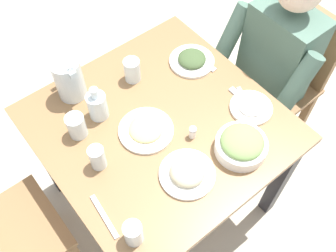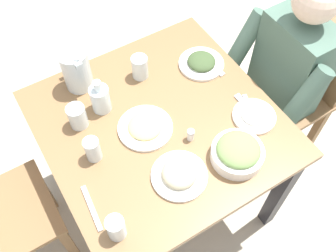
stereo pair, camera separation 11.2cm
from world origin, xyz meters
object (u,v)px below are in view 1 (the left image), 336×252
Objects in this scene: plate_yoghurt at (251,107)px; water_glass_near_right at (133,233)px; dining_table at (160,138)px; diner_near at (262,73)px; plate_beans at (187,173)px; salt_shaker at (193,132)px; water_pitcher at (69,79)px; water_glass_center at (97,157)px; water_glass_far_left at (132,70)px; chair_near at (283,74)px; salad_bowl at (241,144)px; oil_carafe at (98,107)px; water_glass_by_pitcher at (76,126)px; plate_fries at (147,130)px; plate_dolmas at (192,60)px.

plate_yoghurt is 1.73× the size of water_glass_near_right.
diner_near reaches higher than dining_table.
salt_shaker is at bearing -47.05° from plate_beans.
water_glass_center is at bearing 164.22° from water_pitcher.
water_pitcher reaches higher than water_glass_far_left.
salad_bowl is (-0.26, 0.63, 0.27)m from chair_near.
water_glass_near_right is at bearing 103.34° from plate_beans.
oil_carafe is at bearing 77.12° from chair_near.
dining_table is 0.38m from salad_bowl.
diner_near is 7.14× the size of oil_carafe.
salad_bowl is 1.92× the size of water_glass_by_pitcher.
dining_table is 0.15m from plate_fries.
water_pitcher is 0.75m from salad_bowl.
chair_near reaches higher than water_glass_center.
plate_beans reaches higher than dining_table.
plate_dolmas is at bearing -73.75° from water_glass_center.
water_glass_far_left is (0.51, -0.12, 0.03)m from plate_beans.
plate_yoghurt is 0.67m from water_glass_center.
dining_table is 0.51m from water_glass_near_right.
salad_bowl is at bearing -122.10° from water_glass_center.
water_glass_far_left is at bearing 11.07° from salad_bowl.
water_glass_by_pitcher is (-0.19, 0.09, -0.04)m from water_pitcher.
chair_near is at bearing -90.00° from diner_near.
water_glass_near_right is at bearing 166.27° from water_pitcher.
dining_table is at bearing 29.01° from salad_bowl.
diner_near is 0.52m from salad_bowl.
water_glass_by_pitcher is at bearing 27.86° from plate_beans.
oil_carafe is at bearing 73.83° from diner_near.
water_glass_center is (0.18, 0.64, 0.04)m from plate_yoghurt.
water_glass_by_pitcher is at bearing 79.73° from chair_near.
diner_near reaches higher than water_glass_center.
plate_yoghurt is 1.69× the size of water_glass_center.
diner_near reaches higher than salt_shaker.
water_pitcher is (0.35, 0.19, 0.21)m from dining_table.
plate_dolmas is 1.94× the size of water_glass_center.
plate_dolmas is at bearing -18.45° from salad_bowl.
salad_bowl is at bearing 112.61° from chair_near.
diner_near reaches higher than water_pitcher.
salad_bowl is at bearing -141.58° from plate_fries.
salt_shaker is (-0.30, -0.35, -0.03)m from water_glass_by_pitcher.
plate_fries is at bearing -127.61° from water_glass_by_pitcher.
chair_near is at bearing -92.47° from dining_table.
water_glass_center reaches higher than salt_shaker.
salad_bowl is 0.19m from salt_shaker.
water_glass_far_left is at bearing -52.60° from water_glass_center.
chair_near is 16.29× the size of salt_shaker.
oil_carafe is (0.19, 0.10, 0.04)m from plate_fries.
water_glass_center is 0.44m from water_glass_far_left.
plate_beans is (-0.22, 0.86, 0.25)m from chair_near.
plate_dolmas is 1.95× the size of water_glass_by_pitcher.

